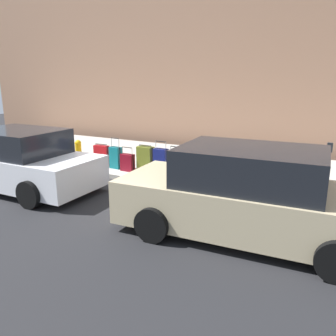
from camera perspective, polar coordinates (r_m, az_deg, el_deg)
The scene contains 19 objects.
ground_plane at distance 9.97m, azimuth -9.31°, elevation -1.87°, with size 40.00×40.00×0.00m, color black.
sidewalk_curb at distance 11.97m, azimuth -2.11°, elevation 1.44°, with size 18.00×5.00×0.14m, color #ADA89E.
building_facade_sidewalk_side at distance 16.01m, azimuth 6.70°, elevation 24.85°, with size 24.00×3.00×11.32m, color #936B51.
suitcase_olive_0 at distance 8.72m, azimuth 16.77°, elevation -1.26°, with size 0.38×0.22×0.79m.
suitcase_maroon_1 at distance 8.70m, azimuth 13.34°, elevation -1.35°, with size 0.40×0.24×0.71m.
suitcase_teal_2 at distance 8.94m, azimuth 10.15°, elevation -1.09°, with size 0.47×0.26×0.60m.
suitcase_red_3 at distance 9.01m, azimuth 6.85°, elevation -0.09°, with size 0.38×0.24×1.02m.
suitcase_black_4 at distance 9.29m, azimuth 4.38°, elevation 0.43°, with size 0.36×0.19×1.02m.
suitcase_silver_5 at distance 9.40m, azimuth 1.32°, elevation 0.01°, with size 0.42×0.26×0.90m.
suitcase_navy_6 at distance 9.66m, azimuth -1.21°, elevation 1.01°, with size 0.39×0.24×1.00m.
suitcase_olive_7 at distance 9.98m, azimuth -3.80°, elevation 1.42°, with size 0.49×0.28×0.83m.
suitcase_maroon_8 at distance 10.21m, azimuth -6.81°, elevation 0.93°, with size 0.42×0.21×0.74m.
suitcase_teal_9 at distance 10.55m, azimuth -8.78°, elevation 1.73°, with size 0.38×0.24×0.96m.
suitcase_red_10 at distance 10.88m, azimuth -11.06°, elevation 2.02°, with size 0.50×0.22×0.72m.
fire_hydrant at distance 11.45m, azimuth -14.81°, elevation 2.77°, with size 0.39×0.21×0.77m.
bollard_post at distance 11.67m, azimuth -17.04°, elevation 2.83°, with size 0.15×0.15×0.80m, color brown.
parking_meter at distance 8.66m, azimuth 25.30°, elevation 0.97°, with size 0.12×0.09×1.27m.
parked_car_beige_0 at distance 6.29m, azimuth 13.46°, elevation -4.59°, with size 4.86×2.28×1.66m.
parked_car_white_1 at distance 9.65m, azimuth -23.60°, elevation 1.03°, with size 4.36×2.14×1.57m.
Camera 1 is at (-5.85, 7.58, 2.81)m, focal length 36.28 mm.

